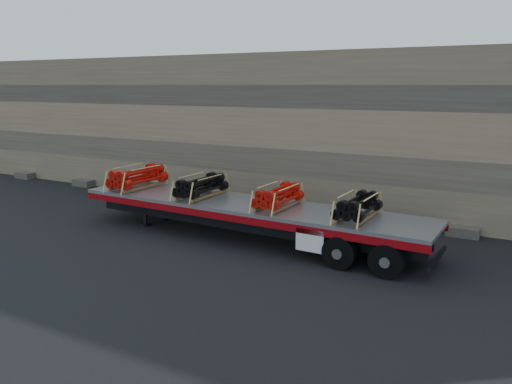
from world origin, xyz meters
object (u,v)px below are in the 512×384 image
Objects in this scene: trailer at (246,221)px; bundle_rear at (358,207)px; bundle_front at (138,178)px; bundle_midfront at (201,187)px; bundle_midrear at (278,197)px.

trailer is 6.65× the size of bundle_rear.
bundle_front reaches higher than bundle_midfront.
bundle_front reaches higher than bundle_rear.
bundle_midfront is 1.05× the size of bundle_midrear.
bundle_rear is at bearing 0.00° from bundle_midrear.
bundle_midrear is (3.36, -0.12, -0.02)m from bundle_midfront.
bundle_front is 6.66m from bundle_midrear.
bundle_midfront is at bearing 180.00° from bundle_midrear.
trailer is at bearing -180.00° from bundle_midrear.
bundle_midfront is 3.37m from bundle_midrear.
bundle_front is 1.11× the size of bundle_midfront.
bundle_midrear reaches higher than bundle_rear.
bundle_rear reaches higher than trailer.
bundle_rear is at bearing 0.00° from trailer.
bundle_midfront is at bearing 180.00° from trailer.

